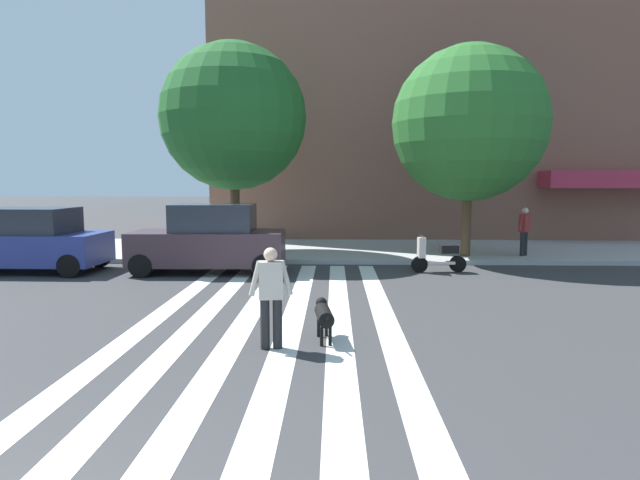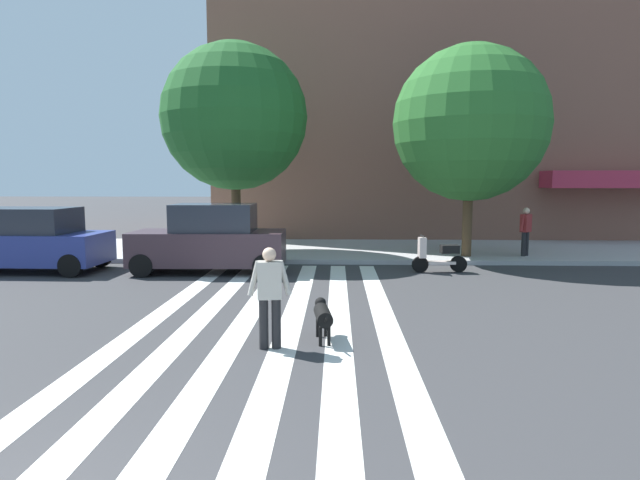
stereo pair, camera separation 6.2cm
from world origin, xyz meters
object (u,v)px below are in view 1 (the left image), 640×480
at_px(parked_car_behind_first, 210,240).
at_px(dog_on_leash, 324,315).
at_px(street_tree_nearest, 234,117).
at_px(parked_scooter, 439,256).
at_px(street_tree_middle, 469,124).
at_px(pedestrian_bystander, 524,229).
at_px(parked_car_near_curb, 21,241).
at_px(pedestrian_dog_walker, 271,292).

xyz_separation_m(parked_car_behind_first, dog_on_leash, (3.48, -6.53, -0.51)).
distance_m(parked_car_behind_first, dog_on_leash, 7.42).
distance_m(street_tree_nearest, dog_on_leash, 11.28).
relative_size(parked_scooter, street_tree_middle, 0.23).
bearing_deg(pedestrian_bystander, street_tree_nearest, 176.67).
bearing_deg(parked_scooter, parked_car_behind_first, -178.27).
bearing_deg(parked_car_near_curb, street_tree_middle, 10.71).
distance_m(street_tree_middle, pedestrian_dog_walker, 11.62).
distance_m(street_tree_nearest, pedestrian_dog_walker, 11.30).
height_order(pedestrian_dog_walker, pedestrian_bystander, pedestrian_bystander).
height_order(parked_car_near_curb, street_tree_nearest, street_tree_nearest).
relative_size(parked_scooter, pedestrian_dog_walker, 1.00).
bearing_deg(pedestrian_dog_walker, street_tree_middle, 60.36).
relative_size(parked_car_near_curb, street_tree_nearest, 0.68).
bearing_deg(pedestrian_dog_walker, parked_car_behind_first, 110.68).
relative_size(parked_car_near_curb, parked_scooter, 3.02).
xyz_separation_m(parked_car_behind_first, parked_scooter, (6.73, 0.20, -0.48)).
height_order(street_tree_nearest, pedestrian_dog_walker, street_tree_nearest).
distance_m(parked_car_behind_first, pedestrian_bystander, 10.46).
bearing_deg(street_tree_nearest, parked_scooter, -25.08).
distance_m(pedestrian_dog_walker, dog_on_leash, 1.07).
relative_size(parked_scooter, dog_on_leash, 1.42).
xyz_separation_m(pedestrian_dog_walker, pedestrian_bystander, (7.46, 9.71, 0.15)).
relative_size(street_tree_nearest, pedestrian_dog_walker, 4.44).
bearing_deg(pedestrian_bystander, dog_on_leash, -125.63).
bearing_deg(parked_car_behind_first, pedestrian_bystander, 15.01).
bearing_deg(street_tree_nearest, parked_car_near_curb, -150.28).
xyz_separation_m(parked_scooter, dog_on_leash, (-3.25, -6.74, -0.03)).
bearing_deg(street_tree_middle, pedestrian_dog_walker, -119.64).
xyz_separation_m(parked_car_near_curb, street_tree_middle, (13.72, 2.59, 3.64)).
relative_size(parked_scooter, pedestrian_bystander, 1.00).
bearing_deg(parked_scooter, street_tree_nearest, 154.92).
bearing_deg(pedestrian_dog_walker, pedestrian_bystander, 52.47).
relative_size(street_tree_nearest, street_tree_middle, 1.04).
xyz_separation_m(parked_car_behind_first, street_tree_nearest, (0.14, 3.29, 3.93)).
height_order(street_tree_nearest, street_tree_middle, street_tree_nearest).
bearing_deg(parked_car_near_curb, dog_on_leash, -35.68).
xyz_separation_m(street_tree_nearest, pedestrian_bystander, (9.96, -0.58, -3.81)).
height_order(parked_scooter, street_tree_middle, street_tree_middle).
bearing_deg(street_tree_nearest, street_tree_middle, -4.99).
bearing_deg(parked_car_near_curb, parked_car_behind_first, 0.02).
xyz_separation_m(street_tree_middle, dog_on_leash, (-4.62, -9.13, -4.11)).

